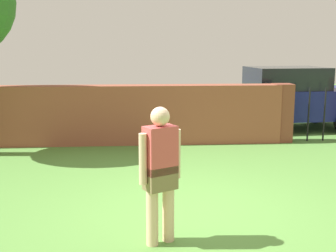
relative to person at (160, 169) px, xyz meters
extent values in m
plane|color=#568C3D|center=(0.48, 0.99, -0.90)|extent=(40.00, 40.00, 0.00)
cube|color=brown|center=(-1.02, 5.33, -0.20)|extent=(8.27, 0.50, 1.39)
cylinder|color=beige|center=(-0.10, -0.05, -0.47)|extent=(0.14, 0.14, 0.85)
cylinder|color=beige|center=(0.10, 0.05, -0.47)|extent=(0.14, 0.14, 0.85)
cube|color=olive|center=(0.00, 0.00, -0.10)|extent=(0.42, 0.36, 0.28)
cube|color=#CC4C4C|center=(0.00, 0.00, 0.23)|extent=(0.42, 0.36, 0.55)
sphere|color=beige|center=(0.00, 0.00, 0.61)|extent=(0.22, 0.22, 0.22)
cylinder|color=beige|center=(-0.20, -0.11, 0.15)|extent=(0.09, 0.09, 0.58)
cylinder|color=beige|center=(0.20, 0.11, 0.15)|extent=(0.09, 0.09, 0.58)
cube|color=brown|center=(3.22, 5.33, -0.20)|extent=(0.44, 0.44, 1.40)
cylinder|color=black|center=(3.49, 5.33, -0.25)|extent=(0.04, 0.04, 1.30)
cylinder|color=black|center=(3.88, 5.33, -0.25)|extent=(0.04, 0.04, 1.30)
cylinder|color=black|center=(4.28, 5.33, -0.25)|extent=(0.04, 0.04, 1.30)
cube|color=navy|center=(3.82, 6.87, -0.18)|extent=(4.35, 2.10, 0.80)
cube|color=#1E2328|center=(3.82, 6.87, 0.52)|extent=(2.14, 1.69, 0.60)
cylinder|color=black|center=(5.10, 7.85, -0.58)|extent=(0.66, 0.28, 0.64)
cylinder|color=black|center=(2.38, 7.58, -0.58)|extent=(0.66, 0.28, 0.64)
cylinder|color=black|center=(2.54, 5.89, -0.58)|extent=(0.66, 0.28, 0.64)
camera|label=1|loc=(-0.25, -4.80, 1.39)|focal=46.49mm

